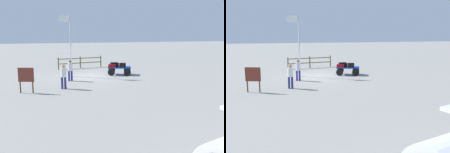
% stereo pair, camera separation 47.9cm
% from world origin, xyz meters
% --- Properties ---
extents(ground_plane, '(120.00, 120.00, 0.00)m').
position_xyz_m(ground_plane, '(0.00, 0.00, 0.00)').
color(ground_plane, gray).
extents(luggage_cart, '(2.18, 1.68, 0.68)m').
position_xyz_m(luggage_cart, '(-2.55, -0.12, 0.48)').
color(luggage_cart, '#0C3DBA').
rests_on(luggage_cart, ground).
extents(suitcase_navy, '(0.51, 0.40, 0.36)m').
position_xyz_m(suitcase_navy, '(-2.73, 0.24, 0.86)').
color(suitcase_navy, black).
rests_on(suitcase_navy, luggage_cart).
extents(suitcase_tan, '(0.70, 0.50, 0.26)m').
position_xyz_m(suitcase_tan, '(-2.32, -0.67, 0.81)').
color(suitcase_tan, maroon).
rests_on(suitcase_tan, luggage_cart).
extents(suitcase_dark, '(0.61, 0.40, 0.38)m').
position_xyz_m(suitcase_dark, '(-2.10, -0.11, 0.87)').
color(suitcase_dark, black).
rests_on(suitcase_dark, luggage_cart).
extents(suitcase_grey, '(0.67, 0.49, 0.26)m').
position_xyz_m(suitcase_grey, '(-1.85, 0.08, 0.81)').
color(suitcase_grey, maroon).
rests_on(suitcase_grey, luggage_cart).
extents(worker_lead, '(0.35, 0.35, 1.57)m').
position_xyz_m(worker_lead, '(1.75, 1.50, 0.90)').
color(worker_lead, navy).
rests_on(worker_lead, ground).
extents(worker_trailing, '(0.35, 0.35, 1.59)m').
position_xyz_m(worker_trailing, '(2.48, 4.03, 0.93)').
color(worker_trailing, navy).
rests_on(worker_trailing, ground).
extents(flagpole, '(0.94, 0.10, 4.93)m').
position_xyz_m(flagpole, '(1.54, -0.31, 2.87)').
color(flagpole, silver).
rests_on(flagpole, ground).
extents(signboard, '(0.91, 0.34, 1.52)m').
position_xyz_m(signboard, '(4.71, 4.55, 0.98)').
color(signboard, '#4C3319').
rests_on(signboard, ground).
extents(wooden_fence, '(4.47, 0.83, 1.15)m').
position_xyz_m(wooden_fence, '(-0.03, -5.01, 0.67)').
color(wooden_fence, brown).
rests_on(wooden_fence, ground).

